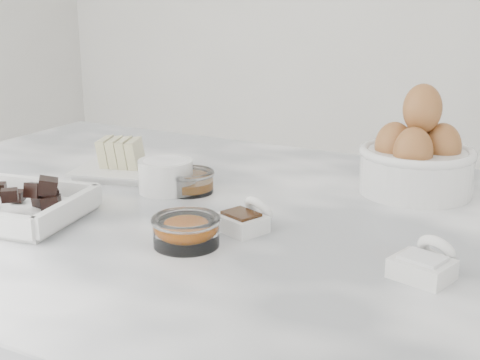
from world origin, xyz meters
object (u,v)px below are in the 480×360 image
egg_bowl (417,158)px  honey_bowl (189,181)px  zest_bowl (186,230)px  salt_spoon (426,263)px  chocolate_dish (5,200)px  butter_plate (123,162)px  sugar_ramekin (166,174)px  vanilla_spoon (246,219)px

egg_bowl → honey_bowl: bearing=-152.2°
honey_bowl → zest_bowl: (0.11, -0.18, 0.00)m
salt_spoon → honey_bowl: bearing=160.5°
chocolate_dish → butter_plate: size_ratio=1.33×
chocolate_dish → salt_spoon: 0.55m
chocolate_dish → egg_bowl: bearing=38.8°
sugar_ramekin → vanilla_spoon: sugar_ramekin is taller
honey_bowl → salt_spoon: (0.39, -0.14, -0.00)m
vanilla_spoon → salt_spoon: bearing=-8.3°
egg_bowl → zest_bowl: size_ratio=2.04×
chocolate_dish → butter_plate: 0.25m
butter_plate → honey_bowl: size_ratio=2.23×
vanilla_spoon → salt_spoon: salt_spoon is taller
sugar_ramekin → honey_bowl: size_ratio=1.05×
chocolate_dish → vanilla_spoon: size_ratio=2.75×
sugar_ramekin → vanilla_spoon: size_ratio=0.98×
honey_bowl → zest_bowl: 0.22m
chocolate_dish → sugar_ramekin: chocolate_dish is taller
chocolate_dish → sugar_ramekin: bearing=57.4°
honey_bowl → butter_plate: bearing=167.2°
egg_bowl → salt_spoon: bearing=-73.9°
sugar_ramekin → zest_bowl: bearing=-49.4°
sugar_ramekin → honey_bowl: bearing=24.0°
zest_bowl → vanilla_spoon: size_ratio=1.00×
sugar_ramekin → vanilla_spoon: bearing=-25.8°
sugar_ramekin → egg_bowl: bearing=27.4°
chocolate_dish → zest_bowl: chocolate_dish is taller
butter_plate → salt_spoon: (0.54, -0.17, -0.01)m
zest_bowl → chocolate_dish: bearing=-174.1°
chocolate_dish → vanilla_spoon: bearing=19.3°
sugar_ramekin → salt_spoon: sugar_ramekin is taller
zest_bowl → vanilla_spoon: 0.09m
egg_bowl → salt_spoon: 0.31m
butter_plate → sugar_ramekin: (0.12, -0.05, 0.01)m
zest_bowl → vanilla_spoon: bearing=64.4°
egg_bowl → honey_bowl: size_ratio=2.20×
chocolate_dish → butter_plate: (0.01, 0.25, -0.00)m
honey_bowl → salt_spoon: size_ratio=0.93×
butter_plate → vanilla_spoon: 0.33m
vanilla_spoon → salt_spoon: 0.24m
egg_bowl → chocolate_dish: bearing=-141.2°
butter_plate → honey_bowl: 0.16m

